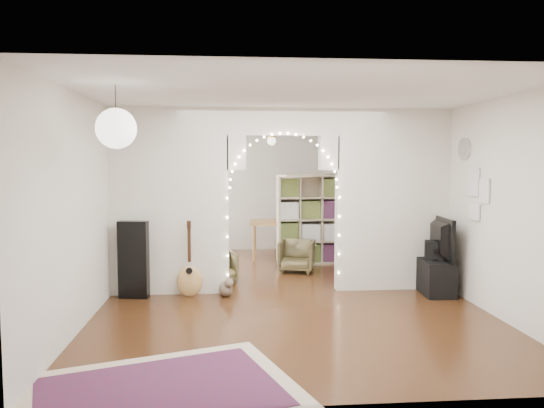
{
  "coord_description": "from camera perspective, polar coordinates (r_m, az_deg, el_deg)",
  "views": [
    {
      "loc": [
        -0.82,
        -7.75,
        1.93
      ],
      "look_at": [
        -0.14,
        0.3,
        1.28
      ],
      "focal_mm": 35.0,
      "sensor_mm": 36.0,
      "label": 1
    }
  ],
  "objects": [
    {
      "name": "area_rug",
      "position": [
        4.79,
        -12.01,
        -19.13
      ],
      "size": [
        2.67,
        2.32,
        0.02
      ],
      "primitive_type": "cube",
      "rotation": [
        0.0,
        0.0,
        0.32
      ],
      "color": "maroon",
      "rests_on": "floor"
    },
    {
      "name": "wall_right",
      "position": [
        8.45,
        18.29,
        0.46
      ],
      "size": [
        0.02,
        7.5,
        2.7
      ],
      "primitive_type": "cube",
      "color": "silver",
      "rests_on": "floor"
    },
    {
      "name": "media_console",
      "position": [
        8.25,
        16.85,
        -7.31
      ],
      "size": [
        0.47,
        1.02,
        0.5
      ],
      "primitive_type": "cube",
      "rotation": [
        0.0,
        0.0,
        -0.07
      ],
      "color": "black",
      "rests_on": "floor"
    },
    {
      "name": "tv",
      "position": [
        8.16,
        16.95,
        -3.46
      ],
      "size": [
        0.21,
        1.08,
        0.62
      ],
      "primitive_type": "imported",
      "rotation": [
        0.0,
        0.0,
        1.5
      ],
      "color": "black",
      "rests_on": "media_console"
    },
    {
      "name": "dining_chair_left",
      "position": [
        8.57,
        -5.7,
        -6.77
      ],
      "size": [
        0.63,
        0.64,
        0.48
      ],
      "primitive_type": "imported",
      "rotation": [
        0.0,
        0.0,
        0.24
      ],
      "color": "brown",
      "rests_on": "floor"
    },
    {
      "name": "wall_clock",
      "position": [
        7.87,
        20.02,
        5.59
      ],
      "size": [
        0.03,
        0.31,
        0.31
      ],
      "primitive_type": "cylinder",
      "rotation": [
        0.0,
        1.57,
        0.0
      ],
      "color": "white",
      "rests_on": "wall_right"
    },
    {
      "name": "picture_frames",
      "position": [
        7.52,
        21.17,
        1.04
      ],
      "size": [
        0.02,
        0.5,
        0.7
      ],
      "primitive_type": null,
      "color": "white",
      "rests_on": "wall_right"
    },
    {
      "name": "tabby_cat",
      "position": [
        7.69,
        -4.95,
        -8.98
      ],
      "size": [
        0.29,
        0.45,
        0.3
      ],
      "rotation": [
        0.0,
        0.0,
        0.37
      ],
      "color": "brown",
      "rests_on": "floor"
    },
    {
      "name": "dining_chair_right",
      "position": [
        9.32,
        2.67,
        -5.59
      ],
      "size": [
        0.73,
        0.74,
        0.55
      ],
      "primitive_type": "imported",
      "rotation": [
        0.0,
        0.0,
        -0.27
      ],
      "color": "brown",
      "rests_on": "floor"
    },
    {
      "name": "dining_table",
      "position": [
        10.47,
        0.92,
        -2.22
      ],
      "size": [
        1.26,
        0.89,
        0.76
      ],
      "rotation": [
        0.0,
        0.0,
        -0.08
      ],
      "color": "brown",
      "rests_on": "floor"
    },
    {
      "name": "wall_front",
      "position": [
        4.12,
        6.65,
        -3.49
      ],
      "size": [
        5.0,
        0.02,
        2.7
      ],
      "primitive_type": "cube",
      "color": "silver",
      "rests_on": "floor"
    },
    {
      "name": "floor_speaker",
      "position": [
        8.14,
        17.13,
        -6.54
      ],
      "size": [
        0.36,
        0.34,
        0.77
      ],
      "rotation": [
        0.0,
        0.0,
        -0.32
      ],
      "color": "black",
      "rests_on": "floor"
    },
    {
      "name": "wall_back",
      "position": [
        11.54,
        -0.77,
        1.75
      ],
      "size": [
        5.0,
        0.02,
        2.7
      ],
      "primitive_type": "cube",
      "color": "silver",
      "rests_on": "floor"
    },
    {
      "name": "acoustic_guitar",
      "position": [
        7.67,
        -8.86,
        -6.91
      ],
      "size": [
        0.39,
        0.23,
        0.92
      ],
      "rotation": [
        0.0,
        0.0,
        -0.28
      ],
      "color": "tan",
      "rests_on": "floor"
    },
    {
      "name": "window",
      "position": [
        9.7,
        -14.65,
        1.94
      ],
      "size": [
        0.04,
        1.2,
        1.4
      ],
      "primitive_type": "cube",
      "color": "white",
      "rests_on": "wall_left"
    },
    {
      "name": "floor",
      "position": [
        8.03,
        1.16,
        -9.28
      ],
      "size": [
        7.5,
        7.5,
        0.0
      ],
      "primitive_type": "plane",
      "color": "black",
      "rests_on": "ground"
    },
    {
      "name": "ceiling_fan",
      "position": [
        9.79,
        -0.05,
        7.38
      ],
      "size": [
        1.1,
        1.1,
        0.3
      ],
      "primitive_type": null,
      "color": "#B3983B",
      "rests_on": "ceiling"
    },
    {
      "name": "divider_wall",
      "position": [
        7.81,
        1.18,
        0.92
      ],
      "size": [
        5.0,
        0.2,
        2.7
      ],
      "color": "silver",
      "rests_on": "floor"
    },
    {
      "name": "wall_left",
      "position": [
        7.95,
        -17.05,
        0.24
      ],
      "size": [
        0.02,
        7.5,
        2.7
      ],
      "primitive_type": "cube",
      "color": "silver",
      "rests_on": "floor"
    },
    {
      "name": "fairy_lights",
      "position": [
        7.67,
        1.28,
        1.79
      ],
      "size": [
        1.64,
        0.04,
        1.6
      ],
      "primitive_type": null,
      "color": "#FFEABF",
      "rests_on": "divider_wall"
    },
    {
      "name": "bookcase",
      "position": [
        10.03,
        5.27,
        -1.62
      ],
      "size": [
        1.68,
        0.97,
        1.68
      ],
      "primitive_type": "cube",
      "rotation": [
        0.0,
        0.0,
        0.36
      ],
      "color": "#C8B791",
      "rests_on": "floor"
    },
    {
      "name": "guitar_case",
      "position": [
        7.74,
        -14.67,
        -5.82
      ],
      "size": [
        0.44,
        0.21,
        1.09
      ],
      "primitive_type": "cube",
      "rotation": [
        0.0,
        0.0,
        -0.18
      ],
      "color": "black",
      "rests_on": "floor"
    },
    {
      "name": "paper_lantern",
      "position": [
        5.47,
        -16.42,
        7.8
      ],
      "size": [
        0.4,
        0.4,
        0.4
      ],
      "primitive_type": "sphere",
      "color": "white",
      "rests_on": "ceiling"
    },
    {
      "name": "ceiling",
      "position": [
        7.83,
        1.19,
        10.27
      ],
      "size": [
        5.0,
        7.5,
        0.02
      ],
      "primitive_type": "cube",
      "color": "white",
      "rests_on": "wall_back"
    },
    {
      "name": "flower_vase",
      "position": [
        10.45,
        0.92,
        -1.3
      ],
      "size": [
        0.2,
        0.2,
        0.19
      ],
      "primitive_type": "imported",
      "rotation": [
        0.0,
        0.0,
        -0.08
      ],
      "color": "white",
      "rests_on": "dining_table"
    }
  ]
}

